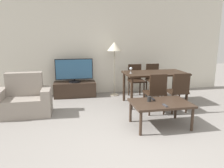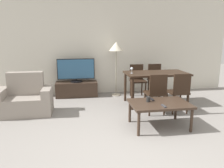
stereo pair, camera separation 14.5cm
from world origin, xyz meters
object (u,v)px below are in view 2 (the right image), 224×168
(dining_table, at_px, (156,76))
(wine_glass_left, at_px, (132,69))
(armchair, at_px, (25,100))
(dining_chair_near_right, at_px, (179,91))
(dining_chair_far, at_px, (155,78))
(cup_white_near, at_px, (148,99))
(remote_primary, at_px, (164,106))
(dining_chair_far_left, at_px, (137,79))
(remote_secondary, at_px, (152,99))
(dining_chair_near, at_px, (156,92))
(tv, at_px, (76,70))
(tv_stand, at_px, (77,89))
(coffee_table, at_px, (159,105))
(floor_lamp, at_px, (116,49))

(dining_table, height_order, wine_glass_left, wine_glass_left)
(armchair, distance_m, dining_chair_near_right, 3.27)
(dining_chair_far, distance_m, cup_white_near, 2.15)
(remote_primary, bearing_deg, dining_table, 74.33)
(dining_chair_far_left, distance_m, remote_primary, 2.28)
(remote_secondary, relative_size, cup_white_near, 1.57)
(dining_chair_near, distance_m, remote_secondary, 0.51)
(dining_chair_near, height_order, remote_primary, dining_chair_near)
(tv, bearing_deg, wine_glass_left, -38.60)
(tv_stand, xyz_separation_m, coffee_table, (1.47, -2.34, 0.21))
(armchair, height_order, dining_chair_far, armchair)
(dining_chair_far_left, bearing_deg, dining_table, -70.08)
(floor_lamp, height_order, remote_primary, floor_lamp)
(armchair, xyz_separation_m, dining_chair_near_right, (3.23, -0.49, 0.19))
(dining_chair_far, height_order, dining_chair_near_right, same)
(armchair, height_order, dining_chair_near, armchair)
(remote_primary, bearing_deg, wine_glass_left, 96.35)
(dining_table, distance_m, dining_chair_near_right, 0.78)
(dining_chair_near_right, relative_size, dining_chair_far_left, 1.00)
(tv_stand, distance_m, dining_chair_near_right, 2.76)
(coffee_table, bearing_deg, tv, 122.05)
(floor_lamp, bearing_deg, coffee_table, -80.38)
(cup_white_near, bearing_deg, coffee_table, -23.82)
(coffee_table, relative_size, remote_secondary, 7.01)
(armchair, relative_size, remote_secondary, 7.35)
(dining_chair_near, relative_size, remote_primary, 5.82)
(tv, distance_m, coffee_table, 2.78)
(coffee_table, bearing_deg, remote_secondary, 112.02)
(tv, distance_m, dining_chair_near, 2.38)
(dining_chair_near, height_order, wine_glass_left, wine_glass_left)
(tv_stand, relative_size, wine_glass_left, 7.65)
(coffee_table, bearing_deg, tv_stand, 122.02)
(dining_chair_near, relative_size, cup_white_near, 9.11)
(armchair, bearing_deg, dining_chair_near, -10.18)
(dining_chair_far, distance_m, remote_secondary, 2.01)
(tv_stand, height_order, remote_primary, remote_primary)
(remote_secondary, bearing_deg, armchair, 159.30)
(armchair, xyz_separation_m, remote_secondary, (2.47, -0.93, 0.16))
(coffee_table, distance_m, dining_table, 1.44)
(remote_primary, distance_m, remote_secondary, 0.42)
(armchair, xyz_separation_m, remote_primary, (2.54, -1.35, 0.16))
(armchair, distance_m, coffee_table, 2.79)
(remote_primary, xyz_separation_m, wine_glass_left, (-0.17, 1.54, 0.41))
(tv_stand, height_order, remote_secondary, remote_secondary)
(tv_stand, xyz_separation_m, floor_lamp, (1.08, -0.09, 1.09))
(dining_chair_far, xyz_separation_m, wine_glass_left, (-0.87, -0.73, 0.38))
(dining_chair_far_left, xyz_separation_m, floor_lamp, (-0.55, 0.20, 0.80))
(dining_chair_near_right, relative_size, wine_glass_left, 5.98)
(floor_lamp, xyz_separation_m, wine_glass_left, (0.20, -0.93, -0.42))
(wine_glass_left, bearing_deg, remote_secondary, -84.51)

